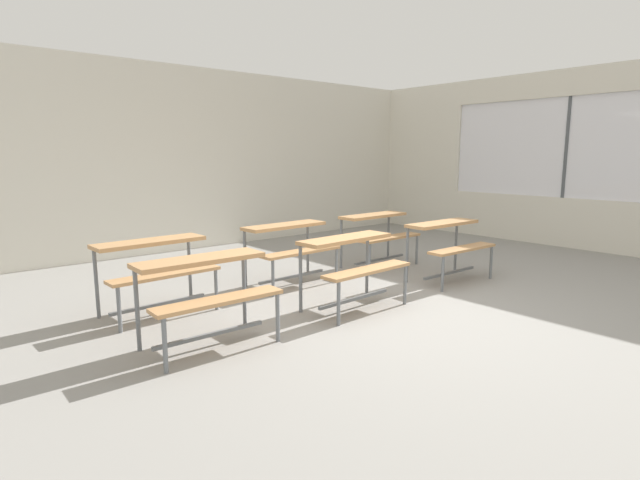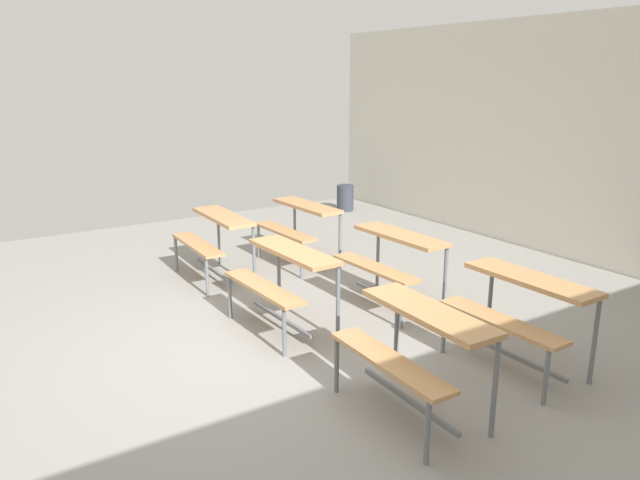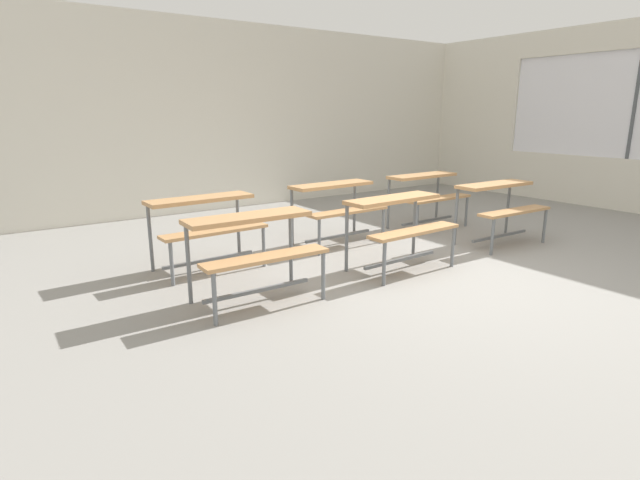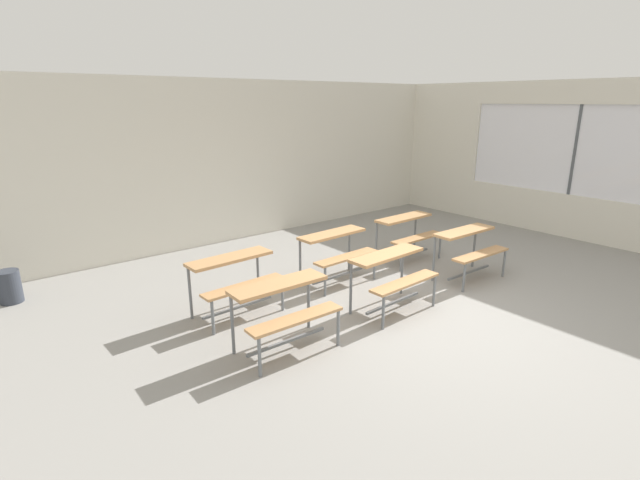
{
  "view_description": "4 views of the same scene",
  "coord_description": "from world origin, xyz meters",
  "px_view_note": "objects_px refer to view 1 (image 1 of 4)",
  "views": [
    {
      "loc": [
        -3.8,
        -3.3,
        1.6
      ],
      "look_at": [
        -0.2,
        0.89,
        0.64
      ],
      "focal_mm": 28.0,
      "sensor_mm": 36.0,
      "label": 1
    },
    {
      "loc": [
        4.25,
        -2.2,
        2.26
      ],
      "look_at": [
        -1.01,
        1.2,
        0.54
      ],
      "focal_mm": 33.57,
      "sensor_mm": 36.0,
      "label": 2
    },
    {
      "loc": [
        -3.8,
        -3.3,
        1.6
      ],
      "look_at": [
        -1.06,
        0.58,
        0.37
      ],
      "focal_mm": 28.0,
      "sensor_mm": 36.0,
      "label": 3
    },
    {
      "loc": [
        -4.49,
        -3.44,
        2.62
      ],
      "look_at": [
        -0.56,
        1.4,
        0.75
      ],
      "focal_mm": 26.22,
      "sensor_mm": 36.0,
      "label": 4
    }
  ],
  "objects_px": {
    "desk_bench_r0c0": "(207,280)",
    "desk_bench_r1c1": "(290,239)",
    "desk_bench_r0c1": "(353,255)",
    "desk_bench_r1c2": "(379,227)",
    "desk_bench_r0c2": "(449,237)",
    "desk_bench_r1c0": "(155,259)"
  },
  "relations": [
    {
      "from": "desk_bench_r0c0",
      "to": "desk_bench_r1c1",
      "type": "height_order",
      "value": "same"
    },
    {
      "from": "desk_bench_r0c1",
      "to": "desk_bench_r1c2",
      "type": "xyz_separation_m",
      "value": [
        1.67,
        1.18,
        0.0
      ]
    },
    {
      "from": "desk_bench_r0c1",
      "to": "desk_bench_r0c2",
      "type": "bearing_deg",
      "value": -0.69
    },
    {
      "from": "desk_bench_r0c0",
      "to": "desk_bench_r1c0",
      "type": "height_order",
      "value": "same"
    },
    {
      "from": "desk_bench_r0c0",
      "to": "desk_bench_r0c2",
      "type": "xyz_separation_m",
      "value": [
        3.39,
        -0.01,
        0.0
      ]
    },
    {
      "from": "desk_bench_r0c2",
      "to": "desk_bench_r1c2",
      "type": "relative_size",
      "value": 1.01
    },
    {
      "from": "desk_bench_r1c2",
      "to": "desk_bench_r0c0",
      "type": "bearing_deg",
      "value": -161.63
    },
    {
      "from": "desk_bench_r0c2",
      "to": "desk_bench_r1c2",
      "type": "xyz_separation_m",
      "value": [
        -0.06,
        1.15,
        0.0
      ]
    },
    {
      "from": "desk_bench_r0c0",
      "to": "desk_bench_r1c1",
      "type": "distance_m",
      "value": 2.09
    },
    {
      "from": "desk_bench_r0c0",
      "to": "desk_bench_r1c1",
      "type": "bearing_deg",
      "value": 34.67
    },
    {
      "from": "desk_bench_r0c1",
      "to": "desk_bench_r1c1",
      "type": "height_order",
      "value": "same"
    },
    {
      "from": "desk_bench_r0c2",
      "to": "desk_bench_r1c1",
      "type": "height_order",
      "value": "same"
    },
    {
      "from": "desk_bench_r0c1",
      "to": "desk_bench_r1c0",
      "type": "relative_size",
      "value": 1.0
    },
    {
      "from": "desk_bench_r0c0",
      "to": "desk_bench_r1c2",
      "type": "relative_size",
      "value": 1.01
    },
    {
      "from": "desk_bench_r1c1",
      "to": "desk_bench_r0c1",
      "type": "bearing_deg",
      "value": -96.19
    },
    {
      "from": "desk_bench_r0c1",
      "to": "desk_bench_r1c2",
      "type": "height_order",
      "value": "same"
    },
    {
      "from": "desk_bench_r1c1",
      "to": "desk_bench_r1c0",
      "type": "bearing_deg",
      "value": 179.43
    },
    {
      "from": "desk_bench_r0c2",
      "to": "desk_bench_r1c0",
      "type": "bearing_deg",
      "value": 163.39
    },
    {
      "from": "desk_bench_r0c2",
      "to": "desk_bench_r1c0",
      "type": "height_order",
      "value": "same"
    },
    {
      "from": "desk_bench_r1c1",
      "to": "desk_bench_r1c2",
      "type": "xyz_separation_m",
      "value": [
        1.58,
        -0.01,
        0.0
      ]
    },
    {
      "from": "desk_bench_r1c0",
      "to": "desk_bench_r1c1",
      "type": "relative_size",
      "value": 1.0
    },
    {
      "from": "desk_bench_r0c2",
      "to": "desk_bench_r1c1",
      "type": "xyz_separation_m",
      "value": [
        -1.64,
        1.15,
        0.0
      ]
    }
  ]
}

